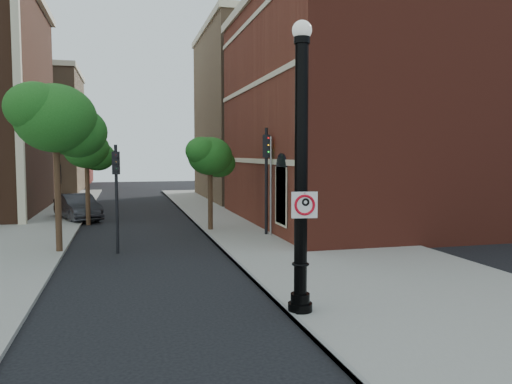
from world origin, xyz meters
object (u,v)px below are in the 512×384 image
object	(u,v)px
traffic_signal_left	(116,180)
traffic_signal_right	(267,164)
parked_car	(78,207)
no_parking_sign	(305,205)
lamppost	(301,182)

from	to	relation	value
traffic_signal_left	traffic_signal_right	distance (m)	7.10
parked_car	traffic_signal_left	distance (m)	11.22
traffic_signal_right	traffic_signal_left	bearing A→B (deg)	-139.02
no_parking_sign	traffic_signal_right	size ratio (longest dim) A/B	0.12
traffic_signal_left	no_parking_sign	bearing A→B (deg)	-54.96
parked_car	traffic_signal_left	world-z (taller)	traffic_signal_left
parked_car	traffic_signal_right	bearing A→B (deg)	-63.55
lamppost	traffic_signal_left	bearing A→B (deg)	115.69
traffic_signal_left	traffic_signal_right	bearing A→B (deg)	28.55
lamppost	no_parking_sign	size ratio (longest dim) A/B	11.22
parked_car	no_parking_sign	bearing A→B (deg)	-91.84
lamppost	parked_car	distance (m)	20.94
lamppost	no_parking_sign	bearing A→B (deg)	-80.90
parked_car	traffic_signal_left	bearing A→B (deg)	-98.04
parked_car	traffic_signal_left	size ratio (longest dim) A/B	1.11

